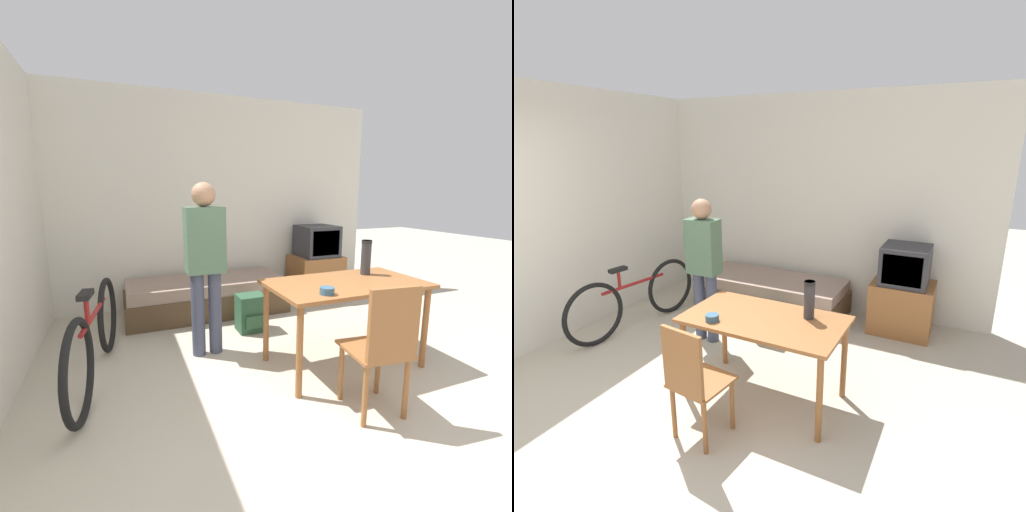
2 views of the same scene
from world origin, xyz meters
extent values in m
plane|color=#B2A893|center=(0.00, 0.00, 0.00)|extent=(20.00, 20.00, 0.00)
cube|color=silver|center=(0.00, 3.35, 1.35)|extent=(4.82, 0.06, 2.70)
cube|color=#4C3823|center=(-0.16, 2.86, 0.15)|extent=(1.93, 0.77, 0.29)
cube|color=gray|center=(-0.16, 2.86, 0.36)|extent=(1.87, 0.75, 0.14)
cube|color=brown|center=(1.45, 2.97, 0.29)|extent=(0.67, 0.54, 0.59)
cube|color=#2D2D33|center=(1.45, 2.97, 0.80)|extent=(0.50, 0.50, 0.43)
cube|color=black|center=(1.45, 2.72, 0.80)|extent=(0.41, 0.01, 0.34)
cube|color=brown|center=(0.63, 1.15, 0.72)|extent=(1.32, 0.72, 0.03)
cylinder|color=brown|center=(0.03, 0.85, 0.35)|extent=(0.05, 0.05, 0.71)
cylinder|color=brown|center=(1.23, 0.85, 0.35)|extent=(0.05, 0.05, 0.71)
cylinder|color=brown|center=(0.03, 1.46, 0.35)|extent=(0.05, 0.05, 0.71)
cylinder|color=brown|center=(1.23, 1.46, 0.35)|extent=(0.05, 0.05, 0.71)
cube|color=brown|center=(0.43, 0.55, 0.44)|extent=(0.42, 0.42, 0.02)
cube|color=brown|center=(0.41, 0.37, 0.69)|extent=(0.35, 0.07, 0.47)
cylinder|color=brown|center=(0.60, 0.68, 0.22)|extent=(0.04, 0.04, 0.43)
cylinder|color=brown|center=(0.29, 0.72, 0.22)|extent=(0.04, 0.04, 0.43)
cylinder|color=brown|center=(0.56, 0.38, 0.22)|extent=(0.04, 0.04, 0.43)
cylinder|color=brown|center=(0.26, 0.42, 0.22)|extent=(0.04, 0.04, 0.43)
torus|color=black|center=(-1.27, 2.21, 0.35)|extent=(0.14, 0.70, 0.70)
torus|color=black|center=(-1.42, 1.15, 0.35)|extent=(0.14, 0.70, 0.70)
cylinder|color=maroon|center=(-1.34, 1.68, 0.54)|extent=(0.15, 0.83, 0.04)
cylinder|color=maroon|center=(-1.37, 1.49, 0.64)|extent=(0.04, 0.04, 0.20)
cube|color=black|center=(-1.37, 1.49, 0.76)|extent=(0.11, 0.21, 0.04)
cylinder|color=#3D4256|center=(-0.50, 1.79, 0.39)|extent=(0.12, 0.12, 0.77)
cylinder|color=#3D4256|center=(-0.34, 1.79, 0.39)|extent=(0.12, 0.12, 0.77)
cube|color=#4C6B51|center=(-0.42, 1.79, 1.07)|extent=(0.34, 0.20, 0.58)
sphere|color=#A87A5B|center=(-0.42, 1.79, 1.46)|extent=(0.21, 0.21, 0.21)
cylinder|color=#2D2D33|center=(0.95, 1.31, 0.90)|extent=(0.09, 0.09, 0.32)
cylinder|color=black|center=(0.95, 1.31, 1.04)|extent=(0.09, 0.09, 0.03)
cylinder|color=#335670|center=(0.28, 0.92, 0.77)|extent=(0.11, 0.11, 0.05)
cube|color=#284C33|center=(0.14, 2.14, 0.20)|extent=(0.29, 0.23, 0.40)
cube|color=#284C33|center=(0.14, 2.01, 0.14)|extent=(0.21, 0.03, 0.14)
camera|label=1|loc=(-1.11, -1.15, 1.49)|focal=24.00mm
camera|label=2|loc=(2.02, -1.49, 2.12)|focal=28.00mm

